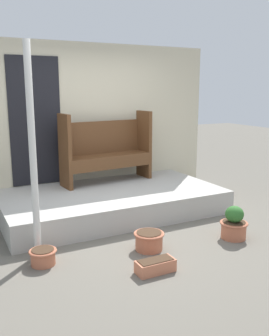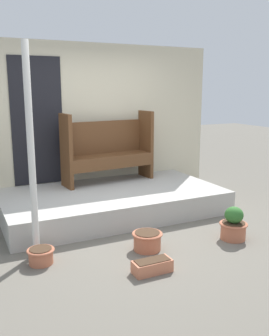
{
  "view_description": "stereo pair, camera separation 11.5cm",
  "coord_description": "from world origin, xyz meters",
  "px_view_note": "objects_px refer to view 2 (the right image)",
  "views": [
    {
      "loc": [
        -2.09,
        -4.17,
        1.86
      ],
      "look_at": [
        0.19,
        0.31,
        0.8
      ],
      "focal_mm": 40.0,
      "sensor_mm": 36.0,
      "label": 1
    },
    {
      "loc": [
        -1.99,
        -4.22,
        1.86
      ],
      "look_at": [
        0.19,
        0.31,
        0.8
      ],
      "focal_mm": 40.0,
      "sensor_mm": 36.0,
      "label": 2
    }
  ],
  "objects_px": {
    "flower_pot_middle": "(147,240)",
    "planter_box_rect": "(152,266)",
    "support_post": "(31,153)",
    "flower_pot_left": "(41,255)",
    "bench": "(107,147)",
    "flower_pot_right": "(233,225)"
  },
  "relations": [
    {
      "from": "flower_pot_left",
      "to": "planter_box_rect",
      "type": "bearing_deg",
      "value": -35.22
    },
    {
      "from": "flower_pot_right",
      "to": "support_post",
      "type": "bearing_deg",
      "value": 165.05
    },
    {
      "from": "flower_pot_middle",
      "to": "flower_pot_right",
      "type": "bearing_deg",
      "value": -9.35
    },
    {
      "from": "bench",
      "to": "flower_pot_left",
      "type": "bearing_deg",
      "value": -135.39
    },
    {
      "from": "support_post",
      "to": "flower_pot_left",
      "type": "height_order",
      "value": "support_post"
    },
    {
      "from": "support_post",
      "to": "flower_pot_left",
      "type": "xyz_separation_m",
      "value": [
        -0.0,
        -0.25,
        -1.08
      ]
    },
    {
      "from": "support_post",
      "to": "planter_box_rect",
      "type": "relative_size",
      "value": 5.76
    },
    {
      "from": "flower_pot_left",
      "to": "planter_box_rect",
      "type": "xyz_separation_m",
      "value": [
        0.99,
        -0.7,
        -0.03
      ]
    },
    {
      "from": "support_post",
      "to": "flower_pot_right",
      "type": "bearing_deg",
      "value": -14.95
    },
    {
      "from": "flower_pot_left",
      "to": "bench",
      "type": "bearing_deg",
      "value": 50.36
    },
    {
      "from": "support_post",
      "to": "flower_pot_left",
      "type": "bearing_deg",
      "value": -91.07
    },
    {
      "from": "bench",
      "to": "flower_pot_right",
      "type": "bearing_deg",
      "value": -75.54
    },
    {
      "from": "support_post",
      "to": "planter_box_rect",
      "type": "bearing_deg",
      "value": -43.96
    },
    {
      "from": "flower_pot_middle",
      "to": "bench",
      "type": "bearing_deg",
      "value": 81.15
    },
    {
      "from": "support_post",
      "to": "flower_pot_right",
      "type": "relative_size",
      "value": 5.57
    },
    {
      "from": "bench",
      "to": "planter_box_rect",
      "type": "relative_size",
      "value": 3.79
    },
    {
      "from": "support_post",
      "to": "flower_pot_right",
      "type": "height_order",
      "value": "support_post"
    },
    {
      "from": "flower_pot_left",
      "to": "flower_pot_middle",
      "type": "distance_m",
      "value": 1.22
    },
    {
      "from": "support_post",
      "to": "flower_pot_left",
      "type": "distance_m",
      "value": 1.11
    },
    {
      "from": "support_post",
      "to": "bench",
      "type": "height_order",
      "value": "support_post"
    },
    {
      "from": "bench",
      "to": "flower_pot_left",
      "type": "distance_m",
      "value": 2.52
    },
    {
      "from": "flower_pot_middle",
      "to": "planter_box_rect",
      "type": "xyz_separation_m",
      "value": [
        -0.21,
        -0.52,
        -0.05
      ]
    }
  ]
}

